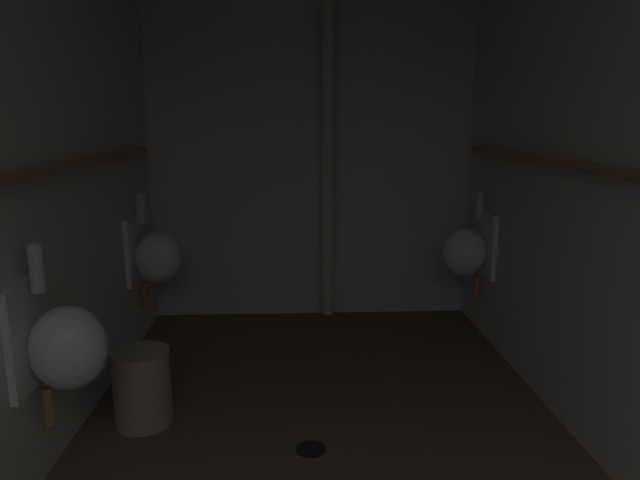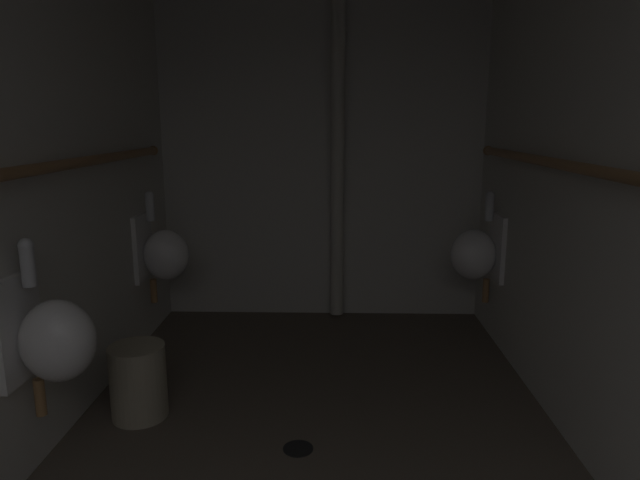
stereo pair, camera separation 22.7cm
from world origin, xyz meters
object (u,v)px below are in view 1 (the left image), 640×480
(urinal_right_mid, at_px, (468,250))
(standpipe_back_wall, at_px, (328,159))
(waste_bin, at_px, (142,387))
(urinal_left_far, at_px, (155,256))
(floor_drain, at_px, (311,449))
(urinal_left_mid, at_px, (63,345))

(urinal_right_mid, height_order, standpipe_back_wall, standpipe_back_wall)
(waste_bin, bearing_deg, urinal_right_mid, 29.03)
(urinal_left_far, distance_m, floor_drain, 1.73)
(floor_drain, distance_m, waste_bin, 0.89)
(urinal_right_mid, xyz_separation_m, waste_bin, (-1.94, -1.07, -0.43))
(urinal_left_far, xyz_separation_m, urinal_right_mid, (2.09, 0.06, 0.00))
(urinal_left_mid, relative_size, waste_bin, 2.00)
(urinal_left_mid, relative_size, floor_drain, 5.39)
(urinal_left_mid, distance_m, waste_bin, 0.66)
(urinal_left_far, height_order, standpipe_back_wall, standpipe_back_wall)
(urinal_right_mid, bearing_deg, standpipe_back_wall, 154.27)
(standpipe_back_wall, bearing_deg, urinal_left_far, -156.23)
(urinal_left_mid, bearing_deg, floor_drain, 11.96)
(standpipe_back_wall, xyz_separation_m, floor_drain, (-0.18, -1.80, -1.20))
(urinal_left_mid, distance_m, floor_drain, 1.17)
(urinal_left_mid, height_order, waste_bin, urinal_left_mid)
(urinal_right_mid, distance_m, standpipe_back_wall, 1.19)
(urinal_left_far, xyz_separation_m, standpipe_back_wall, (1.16, 0.51, 0.59))
(urinal_left_far, bearing_deg, standpipe_back_wall, 23.77)
(standpipe_back_wall, bearing_deg, urinal_left_mid, -120.05)
(urinal_left_mid, xyz_separation_m, urinal_right_mid, (2.09, 1.56, 0.00))
(urinal_left_far, bearing_deg, urinal_right_mid, 1.74)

